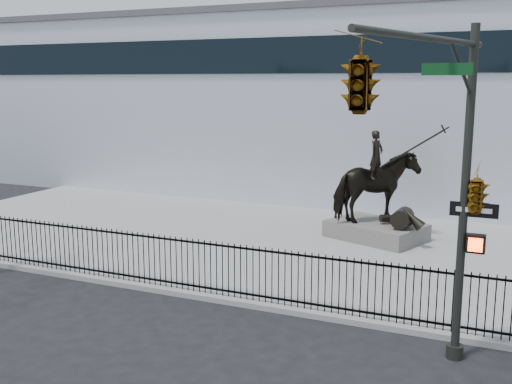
% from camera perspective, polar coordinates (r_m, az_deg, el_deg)
% --- Properties ---
extents(ground, '(120.00, 120.00, 0.00)m').
position_cam_1_polar(ground, '(15.96, -8.12, -11.22)').
color(ground, black).
rests_on(ground, ground).
extents(plaza, '(30.00, 12.00, 0.15)m').
position_cam_1_polar(plaza, '(21.87, 1.56, -4.87)').
color(plaza, gray).
rests_on(plaza, ground).
extents(building, '(44.00, 14.00, 9.00)m').
position_cam_1_polar(building, '(33.52, 10.06, 8.03)').
color(building, silver).
rests_on(building, ground).
extents(picket_fence, '(22.10, 0.10, 1.50)m').
position_cam_1_polar(picket_fence, '(16.66, -5.93, -6.92)').
color(picket_fence, black).
rests_on(picket_fence, plaza).
extents(statue_plinth, '(3.84, 3.24, 0.61)m').
position_cam_1_polar(statue_plinth, '(22.52, 11.35, -3.62)').
color(statue_plinth, '#55534E').
rests_on(statue_plinth, plaza).
extents(equestrian_statue, '(3.94, 3.19, 3.54)m').
position_cam_1_polar(equestrian_statue, '(22.16, 11.63, 0.34)').
color(equestrian_statue, black).
rests_on(equestrian_statue, statue_plinth).
extents(traffic_signal_right, '(2.17, 6.86, 7.00)m').
position_cam_1_polar(traffic_signal_right, '(10.70, 15.85, 4.56)').
color(traffic_signal_right, '#262923').
rests_on(traffic_signal_right, ground).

